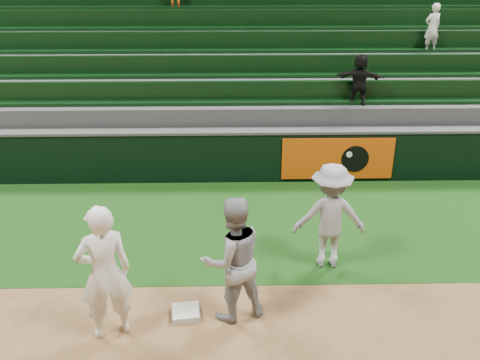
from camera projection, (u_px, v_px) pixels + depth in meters
The scene contains 8 objects.
ground at pixel (199, 322), 8.04m from camera, with size 70.00×70.00×0.00m, color brown.
foul_grass at pixel (206, 224), 10.77m from camera, with size 36.00×4.20×0.01m, color #10350D.
first_base at pixel (186, 312), 8.17m from camera, with size 0.41×0.41×0.09m, color silver.
first_baseman at pixel (104, 273), 7.39m from camera, with size 0.76×0.50×2.08m, color white.
baserunner at pixel (233, 259), 7.80m from camera, with size 0.96×0.75×1.98m, color #92959C.
base_coach at pixel (330, 216), 9.09m from camera, with size 1.22×0.70×1.90m, color #9A9CA7.
field_wall at pixel (210, 155), 12.52m from camera, with size 36.00×0.45×1.25m.
stadium_seating at pixel (212, 73), 15.51m from camera, with size 36.00×5.95×5.13m.
Camera 1 is at (0.48, -6.46, 5.26)m, focal length 40.00 mm.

